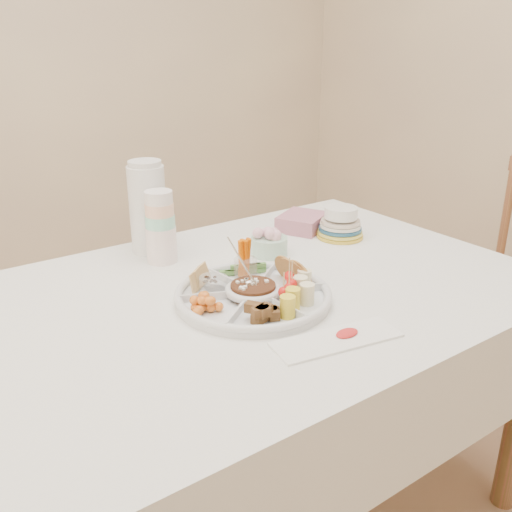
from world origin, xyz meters
TOP-DOWN VIEW (x-y plane):
  - wall_back at (0.00, 2.00)m, footprint 4.00×0.02m
  - dining_table at (0.00, 0.00)m, footprint 1.52×1.02m
  - party_tray at (-0.04, -0.06)m, footprint 0.50×0.50m
  - bean_dip at (-0.04, -0.06)m, footprint 0.15×0.15m
  - tortillas at (0.09, -0.05)m, footprint 0.14×0.14m
  - carrot_cucumber at (0.02, 0.06)m, footprint 0.16×0.16m
  - pita_raisins at (-0.11, 0.04)m, footprint 0.13×0.13m
  - cherries at (-0.17, -0.08)m, footprint 0.13×0.13m
  - granola_chunks at (-0.09, -0.18)m, footprint 0.14×0.14m
  - banana_tomato at (0.04, -0.17)m, footprint 0.15×0.15m
  - cup_stack at (-0.10, 0.31)m, footprint 0.09×0.09m
  - thermos at (-0.09, 0.41)m, footprint 0.11×0.11m
  - flower_bowl at (0.19, 0.17)m, footprint 0.12×0.12m
  - napkin_stack at (0.42, 0.29)m, footprint 0.20×0.19m
  - plate_stack at (0.47, 0.16)m, footprint 0.17×0.17m
  - placemat at (-0.00, -0.32)m, footprint 0.30×0.15m

SIDE VIEW (x-z plane):
  - dining_table at x=0.00m, z-range 0.00..0.76m
  - placemat at x=0.00m, z-range 0.76..0.76m
  - party_tray at x=-0.04m, z-range 0.76..0.80m
  - napkin_stack at x=0.42m, z-range 0.76..0.81m
  - bean_dip at x=-0.04m, z-range 0.77..0.81m
  - cherries at x=-0.17m, z-range 0.77..0.81m
  - granola_chunks at x=-0.09m, z-range 0.77..0.82m
  - flower_bowl at x=0.19m, z-range 0.76..0.84m
  - tortillas at x=0.09m, z-range 0.77..0.83m
  - pita_raisins at x=-0.11m, z-range 0.77..0.83m
  - plate_stack at x=0.47m, z-range 0.76..0.85m
  - banana_tomato at x=0.04m, z-range 0.77..0.86m
  - carrot_cucumber at x=0.02m, z-range 0.77..0.88m
  - cup_stack at x=-0.10m, z-range 0.76..1.00m
  - thermos at x=-0.09m, z-range 0.76..1.04m
  - wall_back at x=0.00m, z-range 0.00..2.70m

